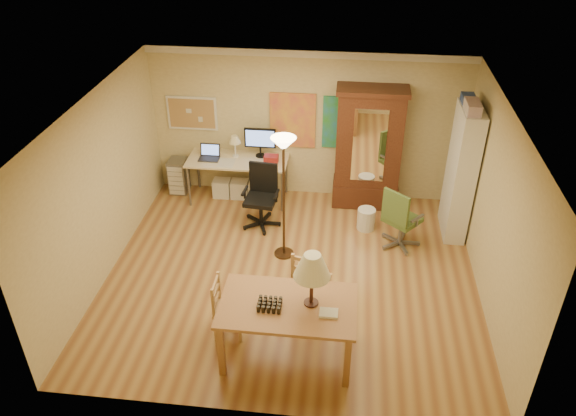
# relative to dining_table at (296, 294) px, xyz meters

# --- Properties ---
(floor) EXTENTS (5.50, 5.50, 0.00)m
(floor) POSITION_rel_dining_table_xyz_m (-0.23, 1.55, -0.98)
(floor) COLOR brown
(floor) RESTS_ON ground
(crown_molding) EXTENTS (5.50, 0.08, 0.12)m
(crown_molding) POSITION_rel_dining_table_xyz_m (-0.23, 4.01, 1.66)
(crown_molding) COLOR white
(crown_molding) RESTS_ON floor
(corkboard) EXTENTS (0.90, 0.04, 0.62)m
(corkboard) POSITION_rel_dining_table_xyz_m (-2.28, 4.02, 0.52)
(corkboard) COLOR tan
(corkboard) RESTS_ON floor
(art_panel_left) EXTENTS (0.80, 0.04, 1.00)m
(art_panel_left) POSITION_rel_dining_table_xyz_m (-0.48, 4.02, 0.47)
(art_panel_left) COLOR yellow
(art_panel_left) RESTS_ON floor
(art_panel_right) EXTENTS (0.75, 0.04, 0.95)m
(art_panel_right) POSITION_rel_dining_table_xyz_m (0.42, 4.02, 0.47)
(art_panel_right) COLOR teal
(art_panel_right) RESTS_ON floor
(dining_table) EXTENTS (1.65, 1.00, 1.55)m
(dining_table) POSITION_rel_dining_table_xyz_m (0.00, 0.00, 0.00)
(dining_table) COLOR brown
(dining_table) RESTS_ON floor
(ladder_chair_back) EXTENTS (0.56, 0.54, 1.00)m
(ladder_chair_back) POSITION_rel_dining_table_xyz_m (0.11, 0.86, -0.52)
(ladder_chair_back) COLOR #AA814E
(ladder_chair_back) RESTS_ON floor
(ladder_chair_left) EXTENTS (0.38, 0.40, 0.85)m
(ladder_chair_left) POSITION_rel_dining_table_xyz_m (-0.93, 0.29, -0.58)
(ladder_chair_left) COLOR #AA814E
(ladder_chair_left) RESTS_ON floor
(torchiere_lamp) EXTENTS (0.37, 0.37, 2.03)m
(torchiere_lamp) POSITION_rel_dining_table_xyz_m (-0.40, 2.07, 0.65)
(torchiere_lamp) COLOR #382616
(torchiere_lamp) RESTS_ON floor
(computer_desk) EXTENTS (1.78, 0.78, 1.35)m
(computer_desk) POSITION_rel_dining_table_xyz_m (-1.40, 3.71, -0.49)
(computer_desk) COLOR beige
(computer_desk) RESTS_ON floor
(office_chair_black) EXTENTS (0.67, 0.67, 1.09)m
(office_chair_black) POSITION_rel_dining_table_xyz_m (-0.89, 2.88, -0.69)
(office_chair_black) COLOR black
(office_chair_black) RESTS_ON floor
(office_chair_green) EXTENTS (0.68, 0.69, 1.07)m
(office_chair_green) POSITION_rel_dining_table_xyz_m (1.41, 2.51, -0.70)
(office_chair_green) COLOR slate
(office_chair_green) RESTS_ON floor
(drawer_cart) EXTENTS (0.32, 0.39, 0.65)m
(drawer_cart) POSITION_rel_dining_table_xyz_m (-2.59, 3.81, -0.66)
(drawer_cart) COLOR slate
(drawer_cart) RESTS_ON floor
(armoire) EXTENTS (1.19, 0.56, 2.19)m
(armoire) POSITION_rel_dining_table_xyz_m (0.86, 3.79, -0.03)
(armoire) COLOR #34160E
(armoire) RESTS_ON floor
(bookshelf) EXTENTS (0.33, 0.88, 2.19)m
(bookshelf) POSITION_rel_dining_table_xyz_m (2.32, 3.06, 0.11)
(bookshelf) COLOR white
(bookshelf) RESTS_ON floor
(wastebin) EXTENTS (0.30, 0.30, 0.38)m
(wastebin) POSITION_rel_dining_table_xyz_m (0.88, 2.95, -0.79)
(wastebin) COLOR silver
(wastebin) RESTS_ON floor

